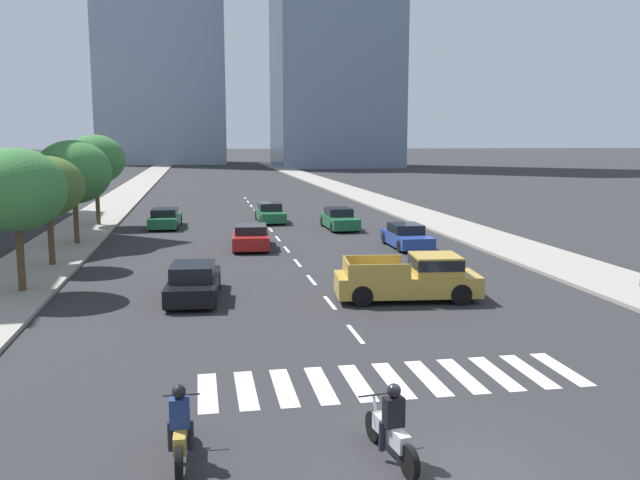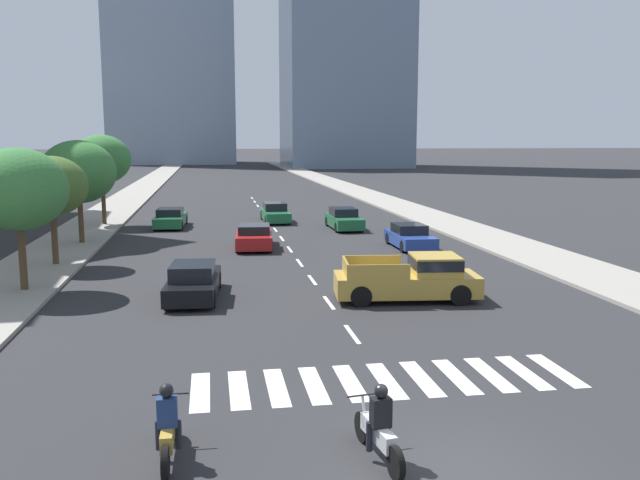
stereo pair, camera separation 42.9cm
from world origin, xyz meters
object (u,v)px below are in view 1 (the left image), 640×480
Objects in this scene: street_tree_nearest at (16,190)px; sedan_black_5 at (194,282)px; sedan_green_4 at (270,213)px; sedan_green_3 at (339,219)px; street_tree_fourth at (95,160)px; motorcycle_lead at (180,430)px; sedan_red_2 at (251,237)px; sedan_green_1 at (165,219)px; pickup_truck at (414,278)px; sedan_blue_0 at (407,237)px; street_tree_third at (73,172)px; street_tree_second at (48,187)px; motorcycle_trailing at (391,429)px.

sedan_black_5 is at bearing -16.27° from street_tree_nearest.
street_tree_nearest is (-11.70, -20.84, 3.36)m from sedan_green_4.
street_tree_fourth is (-15.79, 3.98, 3.88)m from sedan_green_3.
motorcycle_lead is 0.47× the size of sedan_red_2.
sedan_green_1 is (-1.78, 33.64, 0.02)m from motorcycle_lead.
motorcycle_lead is 0.40× the size of pickup_truck.
motorcycle_lead is 32.42m from sedan_green_3.
pickup_truck is 1.00× the size of street_tree_nearest.
sedan_red_2 is (-8.39, 1.27, 0.02)m from sedan_blue_0.
sedan_green_3 is 20.43m from sedan_black_5.
street_tree_third is at bearing 14.31° from motorcycle_lead.
street_tree_nearest reaches higher than sedan_blue_0.
street_tree_second is at bearing 45.74° from sedan_black_5.
sedan_black_5 is (-11.38, -9.98, 0.02)m from sedan_blue_0.
sedan_green_4 is at bearing -154.25° from sedan_blue_0.
motorcycle_lead is at bearing -9.53° from sedan_green_4.
street_tree_fourth is (-6.26, 34.97, 3.92)m from motorcycle_lead.
street_tree_third reaches higher than street_tree_nearest.
street_tree_second is at bearing 90.00° from street_tree_nearest.
sedan_green_3 is 16.74m from street_tree_fourth.
sedan_green_3 reaches higher than sedan_red_2.
street_tree_fourth is at bearing -87.97° from sedan_green_4.
pickup_truck is (4.33, 11.84, 0.23)m from motorcycle_trailing.
sedan_blue_0 is at bearing -44.43° from sedan_black_5.
sedan_green_4 is at bearing 2.86° from street_tree_fourth.
motorcycle_lead is 25.58m from sedan_blue_0.
sedan_green_1 is at bearing 31.36° from sedan_red_2.
sedan_black_5 is at bearing 169.06° from sedan_red_2.
pickup_truck is 24.55m from sedan_green_1.
motorcycle_trailing reaches higher than sedan_black_5.
street_tree_third is (-4.48, -6.97, 3.47)m from sedan_green_1.
street_tree_nearest is at bearing 170.11° from sedan_green_1.
street_tree_nearest reaches higher than motorcycle_trailing.
sedan_blue_0 is 15.14m from sedan_black_5.
pickup_truck is 8.14m from sedan_black_5.
sedan_red_2 reaches higher than sedan_blue_0.
motorcycle_trailing is at bearing -11.02° from sedan_green_3.
street_tree_third reaches higher than sedan_green_3.
motorcycle_lead is at bearing -26.80° from sedan_blue_0.
motorcycle_trailing is 0.50× the size of sedan_blue_0.
street_tree_nearest reaches higher than sedan_red_2.
street_tree_nearest reaches higher than sedan_black_5.
street_tree_third is at bearing -90.00° from street_tree_fourth.
sedan_green_1 reaches higher than sedan_blue_0.
motorcycle_trailing is at bearing -56.74° from street_tree_nearest.
sedan_black_5 reaches higher than sedan_red_2.
street_tree_second is (-14.41, 8.94, 2.92)m from pickup_truck.
sedan_green_1 is (-5.60, 34.29, 0.02)m from motorcycle_trailing.
sedan_green_1 is 19.74m from street_tree_nearest.
sedan_blue_0 is 0.72× the size of street_tree_fourth.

